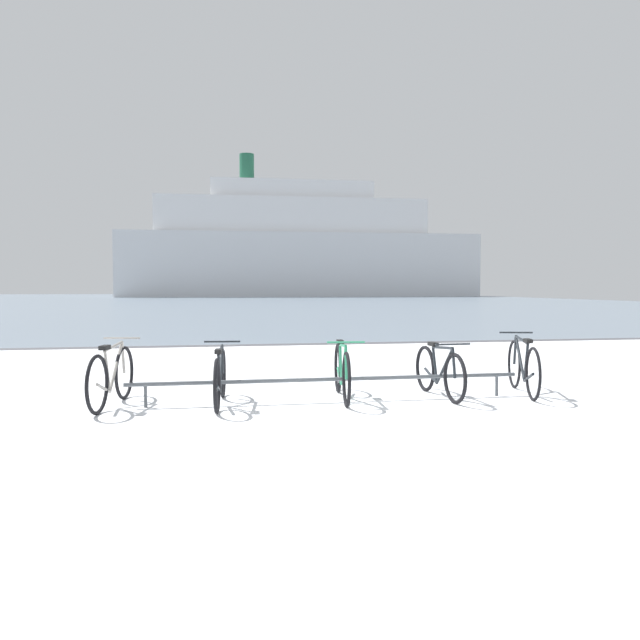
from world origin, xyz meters
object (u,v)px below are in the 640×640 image
bicycle_3 (439,372)px  bicycle_4 (523,367)px  ferry_ship (297,250)px  bicycle_1 (220,377)px  bicycle_2 (342,372)px  bicycle_0 (112,376)px

bicycle_3 → bicycle_4: (1.20, 0.03, 0.03)m
bicycle_4 → ferry_ship: bearing=83.7°
bicycle_1 → ferry_ship: size_ratio=0.03×
bicycle_1 → bicycle_2: size_ratio=0.97×
bicycle_0 → ferry_ship: (14.44, 83.06, 6.46)m
bicycle_1 → bicycle_0: bearing=173.6°
bicycle_2 → bicycle_0: bearing=179.5°
bicycle_0 → bicycle_1: size_ratio=0.98×
bicycle_3 → bicycle_4: 1.20m
bicycle_3 → bicycle_1: bearing=-179.4°
ferry_ship → bicycle_1: bearing=-99.0°
bicycle_1 → bicycle_3: 2.83m
bicycle_1 → bicycle_4: bicycle_4 is taller
bicycle_1 → bicycle_3: (2.83, 0.03, -0.00)m
bicycle_4 → bicycle_1: bearing=-179.1°
bicycle_3 → ferry_ship: bearing=82.9°
bicycle_1 → bicycle_3: size_ratio=1.05×
ferry_ship → bicycle_2: bearing=-98.0°
bicycle_1 → bicycle_3: bicycle_1 is taller
bicycle_4 → bicycle_0: bearing=179.1°
bicycle_0 → bicycle_4: (5.32, -0.08, 0.00)m
bicycle_1 → bicycle_4: (4.03, 0.06, 0.03)m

